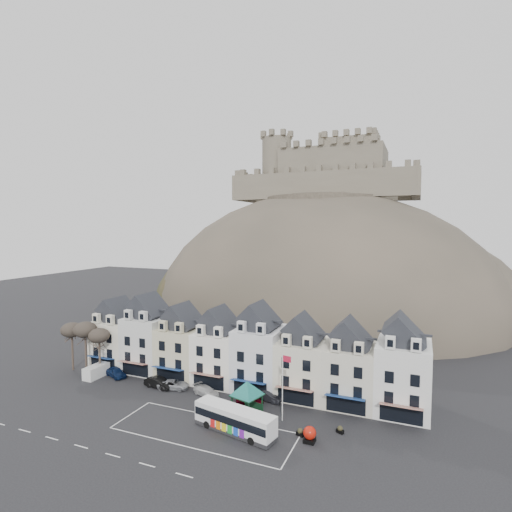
{
  "coord_description": "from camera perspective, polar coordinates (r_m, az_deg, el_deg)",
  "views": [
    {
      "loc": [
        25.45,
        -39.08,
        24.63
      ],
      "look_at": [
        -0.65,
        24.0,
        19.45
      ],
      "focal_mm": 28.0,
      "sensor_mm": 36.0,
      "label": 1
    }
  ],
  "objects": [
    {
      "name": "car_black",
      "position": [
        65.37,
        -13.71,
        -17.19
      ],
      "size": [
        4.89,
        2.15,
        1.56
      ],
      "primitive_type": "imported",
      "rotation": [
        0.0,
        0.0,
        1.46
      ],
      "color": "black",
      "rests_on": "ground"
    },
    {
      "name": "flagpole",
      "position": [
        52.66,
        3.9,
        -17.56
      ],
      "size": [
        1.25,
        0.34,
        8.76
      ],
      "rotation": [
        0.0,
        0.0,
        -0.21
      ],
      "color": "silver",
      "rests_on": "ground"
    },
    {
      "name": "tree_left_near",
      "position": [
        71.64,
        -21.5,
        -10.58
      ],
      "size": [
        3.43,
        3.43,
        7.84
      ],
      "color": "#342921",
      "rests_on": "ground"
    },
    {
      "name": "car_charcoal",
      "position": [
        59.65,
        1.58,
        -19.27
      ],
      "size": [
        4.72,
        2.31,
        1.49
      ],
      "primitive_type": "imported",
      "rotation": [
        0.0,
        0.0,
        1.4
      ],
      "color": "black",
      "rests_on": "ground"
    },
    {
      "name": "bus",
      "position": [
        51.39,
        -3.06,
        -22.22
      ],
      "size": [
        10.91,
        4.6,
        3.0
      ],
      "rotation": [
        0.0,
        0.0,
        -0.21
      ],
      "color": "#262628",
      "rests_on": "ground"
    },
    {
      "name": "planter_east",
      "position": [
        52.69,
        11.92,
        -23.1
      ],
      "size": [
        0.99,
        0.77,
        0.89
      ],
      "rotation": [
        0.0,
        0.0,
        -0.42
      ],
      "color": "black",
      "rests_on": "ground"
    },
    {
      "name": "bus_shelter",
      "position": [
        54.94,
        -1.28,
        -18.4
      ],
      "size": [
        6.64,
        6.64,
        4.38
      ],
      "rotation": [
        0.0,
        0.0,
        -0.28
      ],
      "color": "black",
      "rests_on": "ground"
    },
    {
      "name": "townhouse_terrace",
      "position": [
        63.59,
        -2.16,
        -13.36
      ],
      "size": [
        54.4,
        9.35,
        11.8
      ],
      "color": "white",
      "rests_on": "ground"
    },
    {
      "name": "tree_left_far",
      "position": [
        75.74,
        -24.83,
        -9.61
      ],
      "size": [
        3.61,
        3.61,
        8.24
      ],
      "color": "#342921",
      "rests_on": "ground"
    },
    {
      "name": "castle",
      "position": [
        118.71,
        10.37,
        11.8
      ],
      "size": [
        50.2,
        22.2,
        22.0
      ],
      "color": "#665D4E",
      "rests_on": "ground"
    },
    {
      "name": "planter_west",
      "position": [
        51.43,
        6.33,
        -23.74
      ],
      "size": [
        1.04,
        0.79,
        0.93
      ],
      "rotation": [
        0.0,
        0.0,
        -0.4
      ],
      "color": "black",
      "rests_on": "ground"
    },
    {
      "name": "car_maroon",
      "position": [
        58.52,
        -0.87,
        -19.85
      ],
      "size": [
        4.0,
        2.05,
        1.3
      ],
      "primitive_type": "imported",
      "rotation": [
        0.0,
        0.0,
        1.71
      ],
      "color": "#550412",
      "rests_on": "ground"
    },
    {
      "name": "car_white",
      "position": [
        61.55,
        -7.13,
        -18.61
      ],
      "size": [
        4.96,
        3.52,
        1.33
      ],
      "primitive_type": "imported",
      "rotation": [
        0.0,
        0.0,
        1.17
      ],
      "color": "silver",
      "rests_on": "ground"
    },
    {
      "name": "red_buoy",
      "position": [
        50.1,
        7.67,
        -23.91
      ],
      "size": [
        1.5,
        1.5,
        1.85
      ],
      "rotation": [
        0.0,
        0.0,
        -0.03
      ],
      "color": "black",
      "rests_on": "ground"
    },
    {
      "name": "car_silver",
      "position": [
        64.59,
        -11.72,
        -17.54
      ],
      "size": [
        5.04,
        3.15,
        1.32
      ],
      "primitive_type": "imported",
      "rotation": [
        0.0,
        0.0,
        1.79
      ],
      "color": "#9FA1A6",
      "rests_on": "ground"
    },
    {
      "name": "castle_hill",
      "position": [
        113.39,
        9.72,
        -8.22
      ],
      "size": [
        100.0,
        76.0,
        68.0
      ],
      "color": "#3D392F",
      "rests_on": "ground"
    },
    {
      "name": "coach_bay_markings",
      "position": [
        52.75,
        -7.42,
        -23.53
      ],
      "size": [
        22.0,
        7.5,
        0.01
      ],
      "primitive_type": "cube",
      "color": "silver",
      "rests_on": "ground"
    },
    {
      "name": "car_navy",
      "position": [
        71.59,
        -19.39,
        -15.37
      ],
      "size": [
        4.95,
        3.41,
        1.56
      ],
      "primitive_type": "imported",
      "rotation": [
        0.0,
        0.0,
        1.19
      ],
      "color": "#0E1F46",
      "rests_on": "ground"
    },
    {
      "name": "tree_left_mid",
      "position": [
        73.53,
        -23.23,
        -9.7
      ],
      "size": [
        3.78,
        3.78,
        8.64
      ],
      "color": "#342921",
      "rests_on": "ground"
    },
    {
      "name": "ground",
      "position": [
        52.74,
        -10.22,
        -23.57
      ],
      "size": [
        300.0,
        300.0,
        0.0
      ],
      "primitive_type": "plane",
      "color": "black",
      "rests_on": "ground"
    },
    {
      "name": "white_van",
      "position": [
        72.46,
        -21.85,
        -15.03
      ],
      "size": [
        1.88,
        4.27,
        1.95
      ],
      "rotation": [
        0.0,
        0.0,
        -0.01
      ],
      "color": "silver",
      "rests_on": "ground"
    }
  ]
}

